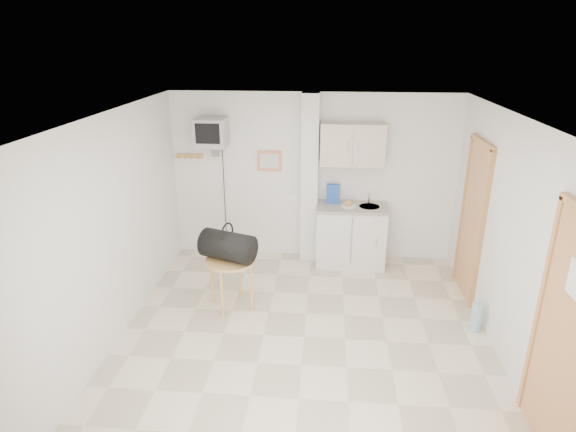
# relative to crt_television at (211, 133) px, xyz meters

# --- Properties ---
(ground) EXTENTS (4.50, 4.50, 0.00)m
(ground) POSITION_rel_crt_television_xyz_m (1.45, -2.02, -1.94)
(ground) COLOR beige
(ground) RESTS_ON ground
(room_envelope) EXTENTS (4.24, 4.54, 2.55)m
(room_envelope) POSITION_rel_crt_television_xyz_m (1.69, -1.93, -0.40)
(room_envelope) COLOR white
(room_envelope) RESTS_ON ground
(kitchenette) EXTENTS (1.03, 0.58, 2.10)m
(kitchenette) POSITION_rel_crt_television_xyz_m (2.02, -0.02, -1.13)
(kitchenette) COLOR silver
(kitchenette) RESTS_ON ground
(crt_television) EXTENTS (0.44, 0.45, 2.15)m
(crt_television) POSITION_rel_crt_television_xyz_m (0.00, 0.00, 0.00)
(crt_television) COLOR slate
(crt_television) RESTS_ON ground
(round_table) EXTENTS (0.62, 0.62, 0.66)m
(round_table) POSITION_rel_crt_television_xyz_m (0.50, -1.42, -1.36)
(round_table) COLOR tan
(round_table) RESTS_ON ground
(duffel_bag) EXTENTS (0.73, 0.56, 0.48)m
(duffel_bag) POSITION_rel_crt_television_xyz_m (0.48, -1.43, -1.09)
(duffel_bag) COLOR black
(duffel_bag) RESTS_ON round_table
(water_bottle) EXTENTS (0.13, 0.13, 0.39)m
(water_bottle) POSITION_rel_crt_television_xyz_m (3.43, -1.71, -1.76)
(water_bottle) COLOR #95B7CD
(water_bottle) RESTS_ON ground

